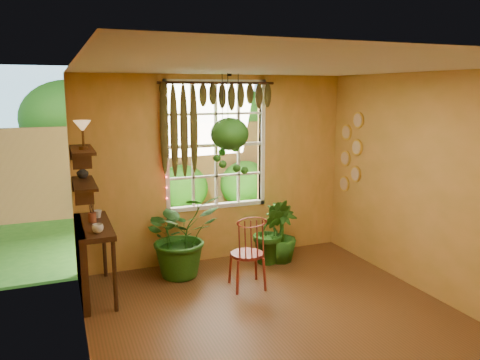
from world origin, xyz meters
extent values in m
plane|color=brown|center=(0.00, 0.00, 0.00)|extent=(4.50, 4.50, 0.00)
plane|color=silver|center=(0.00, 0.00, 2.70)|extent=(4.50, 4.50, 0.00)
plane|color=gold|center=(0.00, 2.25, 1.35)|extent=(4.00, 0.00, 4.00)
plane|color=gold|center=(-2.00, 0.00, 1.35)|extent=(0.00, 4.50, 4.50)
plane|color=gold|center=(2.00, 0.00, 1.35)|extent=(0.00, 4.50, 4.50)
cube|color=white|center=(0.00, 2.28, 1.70)|extent=(1.52, 0.10, 1.86)
cube|color=white|center=(0.00, 2.31, 1.70)|extent=(1.38, 0.01, 1.78)
cylinder|color=#35200E|center=(0.00, 2.17, 2.58)|extent=(1.70, 0.04, 0.04)
cube|color=#35200E|center=(-1.80, 1.60, 0.87)|extent=(0.40, 1.20, 0.06)
cube|color=#35200E|center=(-1.96, 1.60, 0.45)|extent=(0.08, 1.18, 0.90)
cylinder|color=#35200E|center=(-1.64, 1.05, 0.43)|extent=(0.05, 0.05, 0.86)
cylinder|color=#35200E|center=(-1.64, 2.15, 0.43)|extent=(0.05, 0.05, 0.86)
cube|color=#35200E|center=(-1.88, 1.60, 1.40)|extent=(0.25, 0.90, 0.04)
cube|color=#35200E|center=(-1.88, 1.60, 1.80)|extent=(0.25, 0.90, 0.04)
cube|color=#1F5A19|center=(0.00, 7.25, -0.02)|extent=(14.00, 10.00, 0.04)
cube|color=olive|center=(0.00, 5.45, 0.90)|extent=(12.00, 0.10, 1.80)
plane|color=#90C8F2|center=(0.00, 9.05, 1.55)|extent=(12.00, 0.00, 12.00)
cylinder|color=maroon|center=(0.00, 1.11, 0.44)|extent=(0.46, 0.46, 0.04)
torus|color=maroon|center=(-0.01, 0.93, 0.91)|extent=(0.40, 0.07, 0.39)
imported|color=#1D4412|center=(-0.67, 1.80, 0.57)|extent=(1.19, 1.09, 1.14)
imported|color=#1D4412|center=(0.66, 1.77, 0.48)|extent=(0.63, 0.56, 0.96)
imported|color=#1D4412|center=(0.82, 1.79, 0.43)|extent=(0.54, 0.54, 0.85)
ellipsoid|color=black|center=(0.05, 1.86, 1.82)|extent=(0.31, 0.31, 0.19)
ellipsoid|color=#1D4412|center=(0.05, 1.86, 1.90)|extent=(0.52, 0.52, 0.44)
imported|color=silver|center=(-1.78, 1.21, 0.95)|extent=(0.14, 0.14, 0.10)
imported|color=beige|center=(-1.72, 1.87, 0.95)|extent=(0.12, 0.12, 0.09)
cylinder|color=brown|center=(-1.80, 1.69, 0.96)|extent=(0.09, 0.09, 0.12)
imported|color=#B2AD99|center=(-1.87, 1.89, 1.49)|extent=(0.16, 0.16, 0.15)
cylinder|color=#563618|center=(-1.86, 1.49, 1.83)|extent=(0.11, 0.11, 0.03)
cylinder|color=#563618|center=(-1.86, 1.49, 1.94)|extent=(0.03, 0.03, 0.20)
cone|color=slate|center=(-1.86, 1.49, 2.08)|extent=(0.20, 0.20, 0.13)
camera|label=1|loc=(-2.18, -4.08, 2.48)|focal=35.00mm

